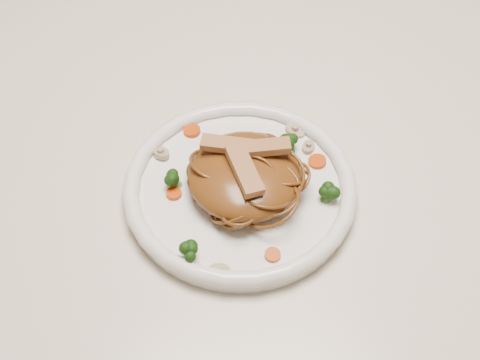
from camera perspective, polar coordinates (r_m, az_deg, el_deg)
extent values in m
cube|color=beige|center=(0.87, 2.99, 3.20)|extent=(1.20, 0.80, 0.04)
cylinder|color=white|center=(0.78, 0.00, -1.02)|extent=(0.32, 0.32, 0.02)
ellipsoid|color=brown|center=(0.76, 0.45, 0.43)|extent=(0.16, 0.16, 0.04)
cube|color=tan|center=(0.75, 2.00, 2.87)|extent=(0.07, 0.02, 0.01)
cube|color=tan|center=(0.75, -1.11, 3.12)|extent=(0.07, 0.04, 0.01)
cube|color=tan|center=(0.73, 0.38, 0.89)|extent=(0.04, 0.07, 0.01)
cylinder|color=#BC3F06|center=(0.82, 2.47, 3.26)|extent=(0.03, 0.03, 0.00)
cylinder|color=#BC3F06|center=(0.77, -5.84, -1.19)|extent=(0.02, 0.02, 0.00)
cylinder|color=#BC3F06|center=(0.80, 6.81, 1.64)|extent=(0.03, 0.03, 0.00)
cylinder|color=#BC3F06|center=(0.84, -4.26, 4.35)|extent=(0.03, 0.03, 0.00)
cylinder|color=#BC3F06|center=(0.72, 2.89, -6.59)|extent=(0.02, 0.02, 0.00)
cylinder|color=beige|center=(0.71, -1.86, -8.00)|extent=(0.02, 0.02, 0.01)
cylinder|color=beige|center=(0.82, 6.05, 2.89)|extent=(0.03, 0.03, 0.01)
cylinder|color=beige|center=(0.81, -6.98, 2.37)|extent=(0.04, 0.04, 0.01)
cylinder|color=beige|center=(0.84, 4.87, 4.37)|extent=(0.04, 0.04, 0.01)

